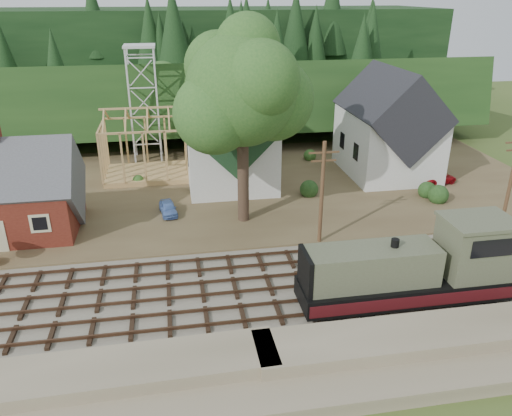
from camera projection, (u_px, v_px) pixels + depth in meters
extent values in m
plane|color=#384C1E|center=(236.00, 291.00, 31.60)|extent=(140.00, 140.00, 0.00)
cube|color=#7F7259|center=(260.00, 387.00, 23.92)|extent=(64.00, 5.00, 1.60)
cube|color=#726B5B|center=(236.00, 290.00, 31.57)|extent=(64.00, 11.00, 0.16)
cube|color=brown|center=(211.00, 188.00, 47.80)|extent=(64.00, 26.00, 0.30)
cube|color=#1E3F19|center=(195.00, 127.00, 69.54)|extent=(70.00, 28.96, 12.74)
cube|color=black|center=(190.00, 104.00, 83.99)|extent=(80.00, 20.00, 12.00)
cube|color=#561C13|center=(9.00, 208.00, 38.15)|extent=(10.00, 7.00, 3.80)
cube|color=#4C4C51|center=(4.00, 185.00, 37.39)|extent=(10.80, 7.41, 7.41)
cube|color=silver|center=(228.00, 147.00, 48.58)|extent=(8.00, 12.00, 6.40)
cube|color=#19371E|center=(227.00, 115.00, 47.30)|extent=(8.40, 12.96, 8.40)
cube|color=silver|center=(235.00, 107.00, 41.08)|extent=(2.40, 2.40, 4.00)
cone|color=#19371E|center=(235.00, 66.00, 39.76)|extent=(5.37, 5.37, 2.60)
cube|color=silver|center=(387.00, 142.00, 50.18)|extent=(8.00, 10.00, 6.40)
cube|color=black|center=(390.00, 111.00, 48.90)|extent=(8.40, 10.80, 8.40)
cube|color=tan|center=(148.00, 174.00, 50.31)|extent=(8.00, 6.00, 0.50)
cube|color=tan|center=(142.00, 108.00, 47.66)|extent=(8.00, 0.18, 0.18)
cube|color=silver|center=(130.00, 108.00, 51.95)|extent=(0.18, 0.18, 12.00)
cube|color=silver|center=(158.00, 107.00, 52.39)|extent=(0.18, 0.18, 12.00)
cube|color=silver|center=(132.00, 102.00, 54.48)|extent=(0.18, 0.18, 12.00)
cube|color=silver|center=(158.00, 101.00, 54.92)|extent=(0.18, 0.18, 12.00)
cube|color=silver|center=(139.00, 46.00, 51.04)|extent=(3.20, 3.20, 0.25)
cylinder|color=#38281E|center=(243.00, 173.00, 39.23)|extent=(0.90, 0.90, 8.00)
sphere|color=#295720|center=(242.00, 90.00, 36.63)|extent=(8.40, 8.40, 8.40)
sphere|color=#295720|center=(273.00, 100.00, 38.33)|extent=(6.40, 6.40, 6.40)
sphere|color=#295720|center=(214.00, 114.00, 36.16)|extent=(6.00, 6.00, 6.00)
cylinder|color=#4C331E|center=(322.00, 195.00, 35.80)|extent=(0.28, 0.28, 8.00)
cube|color=#4C331E|center=(324.00, 152.00, 34.52)|extent=(2.20, 0.12, 0.12)
cube|color=#4C331E|center=(324.00, 161.00, 34.76)|extent=(1.80, 0.12, 0.12)
cylinder|color=#4C331E|center=(511.00, 183.00, 38.14)|extent=(0.28, 0.28, 8.00)
cube|color=black|center=(405.00, 298.00, 30.31)|extent=(12.89, 2.69, 0.38)
cube|color=black|center=(406.00, 287.00, 30.01)|extent=(12.89, 3.12, 1.18)
cube|color=#4E513B|center=(372.00, 266.00, 28.96)|extent=(7.74, 2.47, 2.26)
cube|color=#4E513B|center=(475.00, 248.00, 29.73)|extent=(3.87, 3.01, 3.44)
cube|color=#4E513B|center=(480.00, 221.00, 29.02)|extent=(4.08, 3.22, 0.21)
cube|color=black|center=(493.00, 248.00, 28.05)|extent=(2.58, 0.06, 1.07)
cube|color=#490F13|center=(418.00, 302.00, 28.59)|extent=(12.89, 0.04, 0.75)
cube|color=#490F13|center=(395.00, 274.00, 31.44)|extent=(12.89, 0.04, 0.75)
cylinder|color=black|center=(395.00, 245.00, 28.66)|extent=(0.47, 0.47, 0.75)
imported|color=#6086CF|center=(168.00, 208.00, 41.61)|extent=(1.68, 3.28, 1.07)
imported|color=#AD0D14|center=(438.00, 178.00, 48.25)|extent=(4.19, 2.68, 1.08)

